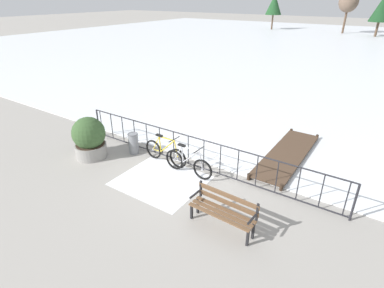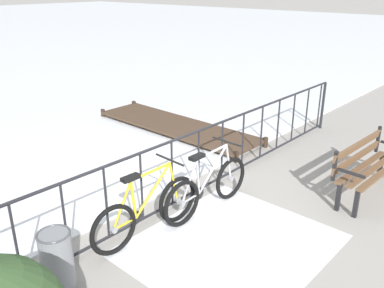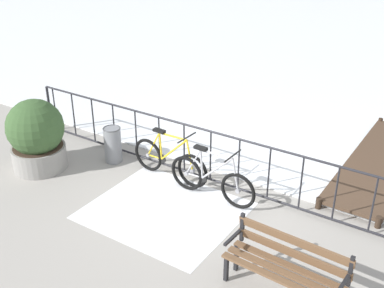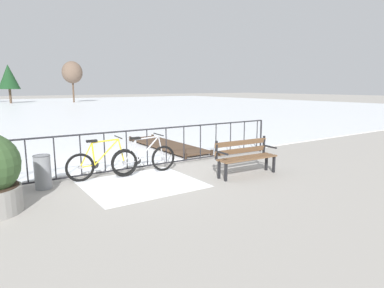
% 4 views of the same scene
% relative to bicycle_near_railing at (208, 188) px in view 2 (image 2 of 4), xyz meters
% --- Properties ---
extents(ground_plane, '(160.00, 160.00, 0.00)m').
position_rel_bicycle_near_railing_xyz_m(ground_plane, '(0.01, 0.43, -0.37)').
color(ground_plane, '#9E9991').
extents(snow_patch, '(2.45, 2.12, 0.01)m').
position_rel_bicycle_near_railing_xyz_m(snow_patch, '(-0.45, -0.77, -0.36)').
color(snow_patch, white).
rests_on(snow_patch, ground).
extents(railing_fence, '(9.06, 0.06, 1.07)m').
position_rel_bicycle_near_railing_xyz_m(railing_fence, '(0.01, 0.43, 0.19)').
color(railing_fence, '#232328').
rests_on(railing_fence, ground).
extents(bicycle_near_railing, '(1.71, 0.52, 0.97)m').
position_rel_bicycle_near_railing_xyz_m(bicycle_near_railing, '(0.00, 0.00, 0.00)').
color(bicycle_near_railing, black).
rests_on(bicycle_near_railing, ground).
extents(bicycle_second, '(1.71, 0.52, 0.97)m').
position_rel_bicycle_near_railing_xyz_m(bicycle_second, '(-1.01, 0.16, 0.00)').
color(bicycle_second, black).
rests_on(bicycle_second, ground).
extents(park_bench, '(1.62, 0.56, 0.89)m').
position_rel_bicycle_near_railing_xyz_m(park_bench, '(2.02, -1.46, 0.14)').
color(park_bench, brown).
rests_on(park_bench, ground).
extents(trash_bin, '(0.35, 0.35, 0.73)m').
position_rel_bicycle_near_railing_xyz_m(trash_bin, '(-2.34, 0.09, 0.00)').
color(trash_bin, gray).
rests_on(trash_bin, ground).
extents(wooden_dock, '(1.10, 4.12, 0.20)m').
position_rel_bicycle_near_railing_xyz_m(wooden_dock, '(2.18, 2.74, -0.25)').
color(wooden_dock, '#4C3828').
rests_on(wooden_dock, ground).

